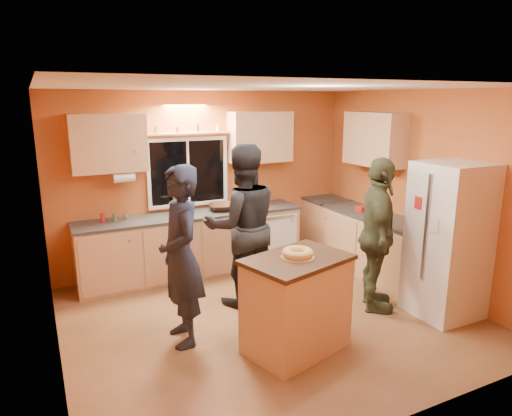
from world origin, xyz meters
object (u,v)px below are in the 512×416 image
refrigerator (448,241)px  person_right (377,235)px  person_left (181,256)px  person_center (242,226)px  island (296,303)px

refrigerator → person_right: (-0.64, 0.46, 0.02)m
person_left → person_center: person_center is taller
island → person_left: bearing=129.8°
person_left → person_right: size_ratio=1.01×
refrigerator → person_center: (-1.99, 1.33, 0.09)m
refrigerator → person_left: bearing=165.8°
person_left → island: bearing=57.4°
person_center → person_right: bearing=156.4°
refrigerator → person_left: (-2.94, 0.75, 0.03)m
island → person_left: size_ratio=0.62×
refrigerator → person_right: person_right is taller
person_center → person_left: bearing=40.6°
person_left → person_center: (0.95, 0.58, 0.06)m
refrigerator → person_center: size_ratio=0.91×
person_right → person_center: bearing=90.2°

